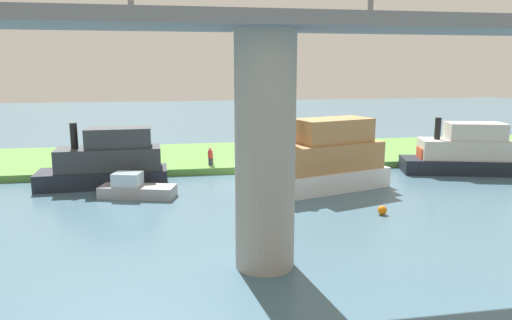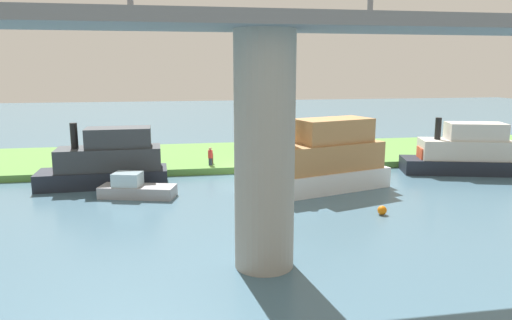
{
  "view_description": "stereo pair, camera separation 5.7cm",
  "coord_description": "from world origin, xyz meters",
  "px_view_note": "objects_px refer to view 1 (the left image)",
  "views": [
    {
      "loc": [
        5.98,
        34.5,
        7.85
      ],
      "look_at": [
        0.71,
        5.0,
        2.0
      ],
      "focal_mm": 33.38,
      "sensor_mm": 36.0,
      "label": 1
    },
    {
      "loc": [
        5.93,
        34.51,
        7.85
      ],
      "look_at": [
        0.71,
        5.0,
        2.0
      ],
      "focal_mm": 33.38,
      "sensor_mm": 36.0,
      "label": 2
    }
  ],
  "objects_px": {
    "bridge_pylon": "(265,153)",
    "marker_buoy": "(382,210)",
    "motorboat_white": "(107,162)",
    "mooring_post": "(212,158)",
    "riverboat_paddlewheel": "(320,161)",
    "houseboat_blue": "(462,153)",
    "person_on_bank": "(210,156)",
    "skiff_small": "(135,188)"
  },
  "relations": [
    {
      "from": "person_on_bank",
      "to": "skiff_small",
      "type": "xyz_separation_m",
      "value": [
        5.16,
        6.49,
        -0.66
      ]
    },
    {
      "from": "bridge_pylon",
      "to": "motorboat_white",
      "type": "bearing_deg",
      "value": -62.04
    },
    {
      "from": "mooring_post",
      "to": "marker_buoy",
      "type": "bearing_deg",
      "value": 121.66
    },
    {
      "from": "skiff_small",
      "to": "marker_buoy",
      "type": "bearing_deg",
      "value": 155.8
    },
    {
      "from": "motorboat_white",
      "to": "marker_buoy",
      "type": "bearing_deg",
      "value": 148.88
    },
    {
      "from": "bridge_pylon",
      "to": "person_on_bank",
      "type": "xyz_separation_m",
      "value": [
        0.69,
        -18.0,
        -3.42
      ]
    },
    {
      "from": "mooring_post",
      "to": "bridge_pylon",
      "type": "bearing_deg",
      "value": 91.6
    },
    {
      "from": "person_on_bank",
      "to": "motorboat_white",
      "type": "distance_m",
      "value": 7.86
    },
    {
      "from": "bridge_pylon",
      "to": "riverboat_paddlewheel",
      "type": "bearing_deg",
      "value": -117.46
    },
    {
      "from": "riverboat_paddlewheel",
      "to": "houseboat_blue",
      "type": "xyz_separation_m",
      "value": [
        -12.08,
        -2.9,
        -0.32
      ]
    },
    {
      "from": "riverboat_paddlewheel",
      "to": "marker_buoy",
      "type": "relative_size",
      "value": 20.78
    },
    {
      "from": "riverboat_paddlewheel",
      "to": "skiff_small",
      "type": "bearing_deg",
      "value": -0.85
    },
    {
      "from": "skiff_small",
      "to": "motorboat_white",
      "type": "bearing_deg",
      "value": -58.55
    },
    {
      "from": "mooring_post",
      "to": "motorboat_white",
      "type": "xyz_separation_m",
      "value": [
        7.33,
        3.81,
        0.69
      ]
    },
    {
      "from": "skiff_small",
      "to": "bridge_pylon",
      "type": "bearing_deg",
      "value": 116.92
    },
    {
      "from": "riverboat_paddlewheel",
      "to": "motorboat_white",
      "type": "distance_m",
      "value": 14.17
    },
    {
      "from": "person_on_bank",
      "to": "houseboat_blue",
      "type": "height_order",
      "value": "houseboat_blue"
    },
    {
      "from": "mooring_post",
      "to": "houseboat_blue",
      "type": "height_order",
      "value": "houseboat_blue"
    },
    {
      "from": "riverboat_paddlewheel",
      "to": "houseboat_blue",
      "type": "relative_size",
      "value": 1.21
    },
    {
      "from": "motorboat_white",
      "to": "bridge_pylon",
      "type": "bearing_deg",
      "value": 117.96
    },
    {
      "from": "houseboat_blue",
      "to": "person_on_bank",
      "type": "bearing_deg",
      "value": -11.41
    },
    {
      "from": "mooring_post",
      "to": "skiff_small",
      "type": "xyz_separation_m",
      "value": [
        5.32,
        7.1,
        -0.35
      ]
    },
    {
      "from": "person_on_bank",
      "to": "riverboat_paddlewheel",
      "type": "distance_m",
      "value": 9.39
    },
    {
      "from": "motorboat_white",
      "to": "marker_buoy",
      "type": "xyz_separation_m",
      "value": [
        -15.43,
        9.31,
        -1.34
      ]
    },
    {
      "from": "skiff_small",
      "to": "riverboat_paddlewheel",
      "type": "bearing_deg",
      "value": 179.15
    },
    {
      "from": "mooring_post",
      "to": "skiff_small",
      "type": "relative_size",
      "value": 0.16
    },
    {
      "from": "bridge_pylon",
      "to": "riverboat_paddlewheel",
      "type": "xyz_separation_m",
      "value": [
        -5.89,
        -11.33,
        -2.75
      ]
    },
    {
      "from": "bridge_pylon",
      "to": "houseboat_blue",
      "type": "height_order",
      "value": "bridge_pylon"
    },
    {
      "from": "bridge_pylon",
      "to": "person_on_bank",
      "type": "bearing_deg",
      "value": -87.81
    },
    {
      "from": "houseboat_blue",
      "to": "skiff_small",
      "type": "height_order",
      "value": "houseboat_blue"
    },
    {
      "from": "mooring_post",
      "to": "person_on_bank",
      "type": "bearing_deg",
      "value": 74.33
    },
    {
      "from": "mooring_post",
      "to": "riverboat_paddlewheel",
      "type": "distance_m",
      "value": 9.74
    },
    {
      "from": "person_on_bank",
      "to": "skiff_small",
      "type": "relative_size",
      "value": 0.29
    },
    {
      "from": "mooring_post",
      "to": "houseboat_blue",
      "type": "distance_m",
      "value": 19.01
    },
    {
      "from": "motorboat_white",
      "to": "person_on_bank",
      "type": "bearing_deg",
      "value": -155.88
    },
    {
      "from": "mooring_post",
      "to": "skiff_small",
      "type": "height_order",
      "value": "skiff_small"
    },
    {
      "from": "riverboat_paddlewheel",
      "to": "motorboat_white",
      "type": "relative_size",
      "value": 1.23
    },
    {
      "from": "bridge_pylon",
      "to": "marker_buoy",
      "type": "bearing_deg",
      "value": -144.14
    },
    {
      "from": "bridge_pylon",
      "to": "person_on_bank",
      "type": "relative_size",
      "value": 6.65
    },
    {
      "from": "riverboat_paddlewheel",
      "to": "marker_buoy",
      "type": "xyz_separation_m",
      "value": [
        -1.69,
        5.86,
        -1.62
      ]
    },
    {
      "from": "houseboat_blue",
      "to": "motorboat_white",
      "type": "bearing_deg",
      "value": -1.23
    },
    {
      "from": "person_on_bank",
      "to": "mooring_post",
      "type": "height_order",
      "value": "person_on_bank"
    }
  ]
}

